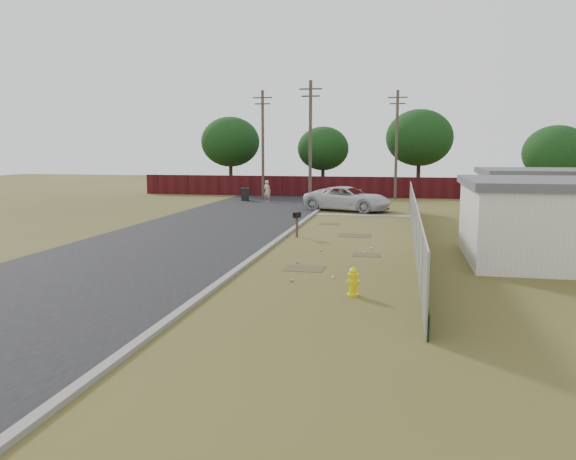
% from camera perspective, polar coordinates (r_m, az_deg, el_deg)
% --- Properties ---
extents(ground, '(120.00, 120.00, 0.00)m').
position_cam_1_polar(ground, '(24.69, 5.50, -1.59)').
color(ground, brown).
rests_on(ground, ground).
extents(street, '(15.10, 60.00, 0.12)m').
position_cam_1_polar(street, '(33.81, -4.53, 1.11)').
color(street, black).
rests_on(street, ground).
extents(chainlink_fence, '(0.10, 27.06, 2.02)m').
position_cam_1_polar(chainlink_fence, '(25.47, 12.76, 0.36)').
color(chainlink_fence, '#97999F').
rests_on(chainlink_fence, ground).
extents(privacy_fence, '(30.00, 0.12, 1.80)m').
position_cam_1_polar(privacy_fence, '(50.04, 1.63, 4.47)').
color(privacy_fence, '#400D11').
rests_on(privacy_fence, ground).
extents(utility_poles, '(12.60, 8.24, 9.00)m').
position_cam_1_polar(utility_poles, '(45.29, 3.65, 8.86)').
color(utility_poles, brown).
rests_on(utility_poles, ground).
extents(houses, '(9.30, 17.24, 3.10)m').
position_cam_1_polar(houses, '(28.41, 26.11, 2.07)').
color(houses, silver).
rests_on(houses, ground).
extents(horizon_trees, '(33.32, 31.94, 7.78)m').
position_cam_1_polar(horizon_trees, '(47.79, 9.55, 8.65)').
color(horizon_trees, '#382419').
rests_on(horizon_trees, ground).
extents(fire_hydrant, '(0.40, 0.41, 0.86)m').
position_cam_1_polar(fire_hydrant, '(16.34, 6.63, -5.27)').
color(fire_hydrant, yellow).
rests_on(fire_hydrant, ground).
extents(mailbox, '(0.35, 0.52, 1.21)m').
position_cam_1_polar(mailbox, '(26.82, 0.91, 1.30)').
color(mailbox, '#503C2D').
rests_on(mailbox, ground).
extents(pickup_truck, '(6.49, 4.48, 1.65)m').
position_cam_1_polar(pickup_truck, '(38.60, 6.12, 3.18)').
color(pickup_truck, silver).
rests_on(pickup_truck, ground).
extents(pedestrian, '(0.75, 0.63, 1.75)m').
position_cam_1_polar(pedestrian, '(44.47, -2.13, 3.95)').
color(pedestrian, beige).
rests_on(pedestrian, ground).
extents(trash_bin, '(0.80, 0.79, 1.03)m').
position_cam_1_polar(trash_bin, '(45.95, -4.38, 3.64)').
color(trash_bin, black).
rests_on(trash_bin, ground).
extents(scattered_litter, '(2.66, 10.58, 0.07)m').
position_cam_1_polar(scattered_litter, '(22.23, 4.97, -2.58)').
color(scattered_litter, silver).
rests_on(scattered_litter, ground).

